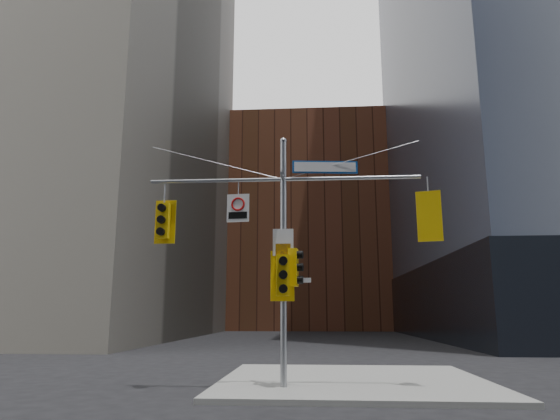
# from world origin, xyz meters

# --- Properties ---
(ground) EXTENTS (160.00, 160.00, 0.00)m
(ground) POSITION_xyz_m (0.00, 0.00, 0.00)
(ground) COLOR black
(ground) RESTS_ON ground
(sidewalk_corner) EXTENTS (8.00, 8.00, 0.15)m
(sidewalk_corner) POSITION_xyz_m (2.00, 4.00, 0.07)
(sidewalk_corner) COLOR gray
(sidewalk_corner) RESTS_ON ground
(brick_midrise) EXTENTS (26.00, 20.00, 28.00)m
(brick_midrise) POSITION_xyz_m (0.00, 58.00, 14.00)
(brick_midrise) COLOR brown
(brick_midrise) RESTS_ON ground
(signal_assembly) EXTENTS (8.00, 0.80, 7.30)m
(signal_assembly) POSITION_xyz_m (0.00, 1.99, 4.42)
(signal_assembly) COLOR #92949A
(signal_assembly) RESTS_ON ground
(traffic_light_west_arm) EXTENTS (0.63, 0.49, 1.32)m
(traffic_light_west_arm) POSITION_xyz_m (-3.56, 2.01, 4.80)
(traffic_light_west_arm) COLOR #E2B20B
(traffic_light_west_arm) RESTS_ON ground
(traffic_light_east_arm) EXTENTS (0.68, 0.63, 1.44)m
(traffic_light_east_arm) POSITION_xyz_m (4.18, 1.99, 4.80)
(traffic_light_east_arm) COLOR #E2B20B
(traffic_light_east_arm) RESTS_ON ground
(traffic_light_pole_side) EXTENTS (0.44, 0.38, 1.07)m
(traffic_light_pole_side) POSITION_xyz_m (0.32, 1.99, 3.40)
(traffic_light_pole_side) COLOR #E2B20B
(traffic_light_pole_side) RESTS_ON ground
(traffic_light_pole_front) EXTENTS (0.68, 0.57, 1.41)m
(traffic_light_pole_front) POSITION_xyz_m (-0.00, 1.73, 3.15)
(traffic_light_pole_front) COLOR #E2B20B
(traffic_light_pole_front) RESTS_ON ground
(street_sign_blade) EXTENTS (1.93, 0.26, 0.38)m
(street_sign_blade) POSITION_xyz_m (1.24, 2.00, 6.35)
(street_sign_blade) COLOR #104594
(street_sign_blade) RESTS_ON ground
(regulatory_sign_arm) EXTENTS (0.67, 0.12, 0.83)m
(regulatory_sign_arm) POSITION_xyz_m (-1.34, 1.97, 5.18)
(regulatory_sign_arm) COLOR silver
(regulatory_sign_arm) RESTS_ON ground
(regulatory_sign_pole) EXTENTS (0.59, 0.06, 0.77)m
(regulatory_sign_pole) POSITION_xyz_m (0.00, 1.88, 4.09)
(regulatory_sign_pole) COLOR silver
(regulatory_sign_pole) RESTS_ON ground
(street_blade_ew) EXTENTS (0.67, 0.05, 0.13)m
(street_blade_ew) POSITION_xyz_m (0.45, 2.00, 3.03)
(street_blade_ew) COLOR silver
(street_blade_ew) RESTS_ON ground
(street_blade_ns) EXTENTS (0.06, 0.69, 0.14)m
(street_blade_ns) POSITION_xyz_m (0.00, 2.45, 2.79)
(street_blade_ns) COLOR #145926
(street_blade_ns) RESTS_ON ground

